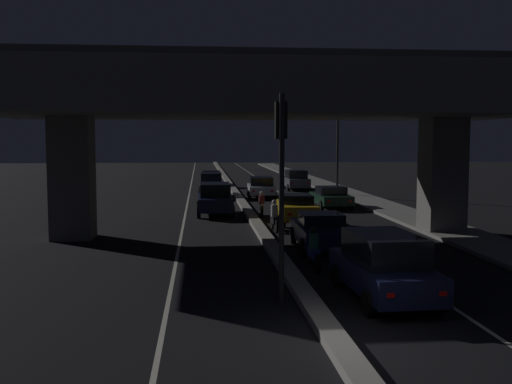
{
  "coord_description": "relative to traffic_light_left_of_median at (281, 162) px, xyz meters",
  "views": [
    {
      "loc": [
        -2.74,
        -11.62,
        4.22
      ],
      "look_at": [
        0.37,
        21.56,
        1.31
      ],
      "focal_mm": 42.0,
      "sensor_mm": 36.0,
      "label": 1
    }
  ],
  "objects": [
    {
      "name": "lane_line_left_inner",
      "position": [
        -2.92,
        31.45,
        -3.66
      ],
      "size": [
        0.12,
        126.0,
        0.0
      ],
      "primitive_type": "cube",
      "color": "beige",
      "rests_on": "ground_plane"
    },
    {
      "name": "car_black_third_oncoming",
      "position": [
        -1.07,
        38.6,
        -2.94
      ],
      "size": [
        1.97,
        4.01,
        1.45
      ],
      "rotation": [
        0.0,
        0.0,
        -1.59
      ],
      "color": "black",
      "rests_on": "ground_plane"
    },
    {
      "name": "motorcycle_white_filtering_far",
      "position": [
        1.3,
        17.41,
        -3.06
      ],
      "size": [
        0.34,
        1.81,
        1.4
      ],
      "rotation": [
        0.0,
        0.0,
        1.51
      ],
      "color": "black",
      "rests_on": "ground_plane"
    },
    {
      "name": "car_grey_sixth",
      "position": [
        6.04,
        34.87,
        -2.81
      ],
      "size": [
        1.95,
        4.2,
        1.66
      ],
      "rotation": [
        0.0,
        0.0,
        1.58
      ],
      "color": "#515459",
      "rests_on": "ground_plane"
    },
    {
      "name": "car_dark_blue_lead_oncoming",
      "position": [
        -1.24,
        18.3,
        -2.73
      ],
      "size": [
        2.04,
        4.23,
        1.8
      ],
      "rotation": [
        0.0,
        0.0,
        -1.57
      ],
      "color": "#141938",
      "rests_on": "ground_plane"
    },
    {
      "name": "motorcycle_blue_filtering_near",
      "position": [
        1.63,
        3.9,
        -3.06
      ],
      "size": [
        0.33,
        1.85,
        1.41
      ],
      "rotation": [
        0.0,
        0.0,
        1.59
      ],
      "color": "black",
      "rests_on": "ground_plane"
    },
    {
      "name": "car_white_fifth",
      "position": [
        2.37,
        28.26,
        -2.85
      ],
      "size": [
        2.12,
        4.23,
        1.53
      ],
      "rotation": [
        0.0,
        0.0,
        1.53
      ],
      "color": "silver",
      "rests_on": "ground_plane"
    },
    {
      "name": "median_divider",
      "position": [
        0.67,
        31.45,
        -3.55
      ],
      "size": [
        0.54,
        126.0,
        0.22
      ],
      "primitive_type": "cube",
      "color": "gray",
      "rests_on": "ground_plane"
    },
    {
      "name": "elevated_overpass",
      "position": [
        0.67,
        10.88,
        2.37
      ],
      "size": [
        23.31,
        9.02,
        8.17
      ],
      "color": "slate",
      "rests_on": "ground_plane"
    },
    {
      "name": "motorcycle_black_filtering_mid",
      "position": [
        1.35,
        12.13,
        -3.04
      ],
      "size": [
        0.34,
        1.75,
        1.46
      ],
      "rotation": [
        0.0,
        0.0,
        1.62
      ],
      "color": "black",
      "rests_on": "ground_plane"
    },
    {
      "name": "car_taxi_yellow_third",
      "position": [
        2.77,
        14.45,
        -2.9
      ],
      "size": [
        1.95,
        4.1,
        1.48
      ],
      "rotation": [
        0.0,
        0.0,
        1.54
      ],
      "color": "gold",
      "rests_on": "ground_plane"
    },
    {
      "name": "car_dark_blue_second",
      "position": [
        2.52,
        7.23,
        -2.92
      ],
      "size": [
        2.02,
        4.44,
        1.44
      ],
      "rotation": [
        0.0,
        0.0,
        1.55
      ],
      "color": "#141938",
      "rests_on": "ground_plane"
    },
    {
      "name": "car_dark_green_fourth",
      "position": [
        6.03,
        21.29,
        -2.98
      ],
      "size": [
        2.16,
        4.12,
        1.34
      ],
      "rotation": [
        0.0,
        0.0,
        1.61
      ],
      "color": "black",
      "rests_on": "ground_plane"
    },
    {
      "name": "street_lamp",
      "position": [
        7.75,
        28.85,
        0.87
      ],
      "size": [
        2.82,
        0.32,
        7.52
      ],
      "color": "#2D2D30",
      "rests_on": "ground_plane"
    },
    {
      "name": "car_dark_blue_lead",
      "position": [
        2.75,
        0.02,
        -2.76
      ],
      "size": [
        2.09,
        4.51,
        1.76
      ],
      "rotation": [
        0.0,
        0.0,
        1.61
      ],
      "color": "#141938",
      "rests_on": "ground_plane"
    },
    {
      "name": "ground_plane",
      "position": [
        0.67,
        -3.55,
        -3.66
      ],
      "size": [
        200.0,
        200.0,
        0.0
      ],
      "primitive_type": "plane",
      "color": "black"
    },
    {
      "name": "lane_line_right_inner",
      "position": [
        4.26,
        31.45,
        -3.66
      ],
      "size": [
        0.12,
        126.0,
        0.0
      ],
      "primitive_type": "cube",
      "color": "beige",
      "rests_on": "ground_plane"
    },
    {
      "name": "traffic_light_left_of_median",
      "position": [
        0.0,
        0.0,
        0.0
      ],
      "size": [
        0.3,
        0.49,
        5.39
      ],
      "color": "black",
      "rests_on": "ground_plane"
    },
    {
      "name": "car_grey_second_oncoming",
      "position": [
        -1.25,
        28.9,
        -2.74
      ],
      "size": [
        1.9,
        4.19,
        1.81
      ],
      "rotation": [
        0.0,
        0.0,
        -1.59
      ],
      "color": "#515459",
      "rests_on": "ground_plane"
    },
    {
      "name": "sidewalk_right",
      "position": [
        9.23,
        24.45,
        -3.58
      ],
      "size": [
        2.68,
        126.0,
        0.17
      ],
      "primitive_type": "cube",
      "color": "gray",
      "rests_on": "ground_plane"
    }
  ]
}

